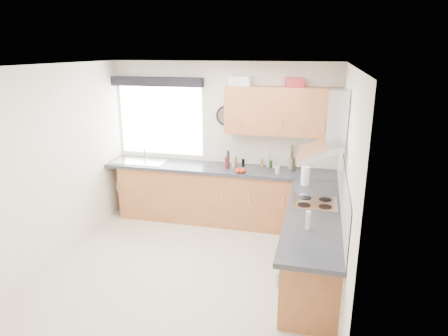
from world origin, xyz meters
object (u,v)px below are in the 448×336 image
(oven, at_px, (312,240))
(extractor_hood, at_px, (329,133))
(washing_machine, at_px, (193,196))
(upper_cabinets, at_px, (283,111))

(oven, bearing_deg, extractor_hood, -0.00)
(washing_machine, bearing_deg, oven, -36.26)
(oven, distance_m, washing_machine, 2.28)
(washing_machine, bearing_deg, extractor_hood, -34.96)
(oven, distance_m, extractor_hood, 1.35)
(oven, relative_size, extractor_hood, 1.09)
(extractor_hood, height_order, washing_machine, extractor_hood)
(extractor_hood, height_order, upper_cabinets, upper_cabinets)
(upper_cabinets, bearing_deg, oven, -67.46)
(washing_machine, bearing_deg, upper_cabinets, 0.43)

